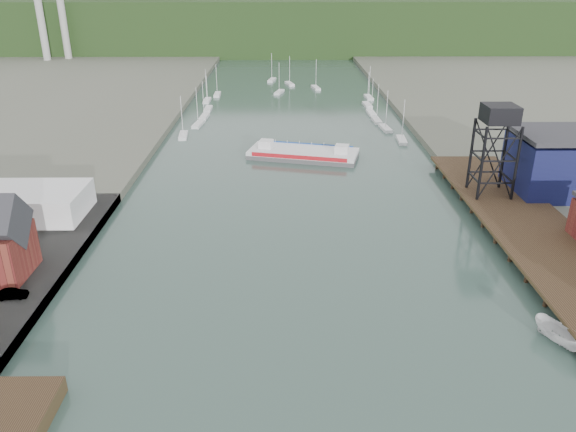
{
  "coord_description": "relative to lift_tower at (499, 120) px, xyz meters",
  "views": [
    {
      "loc": [
        -2.21,
        -36.18,
        38.86
      ],
      "look_at": [
        -1.35,
        43.74,
        4.0
      ],
      "focal_mm": 35.0,
      "sensor_mm": 36.0,
      "label": 1
    }
  ],
  "objects": [
    {
      "name": "lift_tower",
      "position": [
        0.0,
        0.0,
        0.0
      ],
      "size": [
        6.5,
        6.5,
        16.0
      ],
      "color": "black",
      "rests_on": "east_pier"
    },
    {
      "name": "marina_sailboats",
      "position": [
        -34.92,
        80.46,
        -15.3
      ],
      "size": [
        57.71,
        92.65,
        0.9
      ],
      "color": "silver",
      "rests_on": "ground"
    },
    {
      "name": "motorboat",
      "position": [
        -6.05,
        -41.8,
        -14.39
      ],
      "size": [
        4.8,
        6.95,
        2.51
      ],
      "primitive_type": "imported",
      "rotation": [
        0.0,
        0.0,
        0.4
      ],
      "color": "silver",
      "rests_on": "ground"
    },
    {
      "name": "east_pier",
      "position": [
        2.0,
        -13.0,
        -13.75
      ],
      "size": [
        14.0,
        70.0,
        2.45
      ],
      "color": "black",
      "rests_on": "ground"
    },
    {
      "name": "distant_hills",
      "position": [
        -38.98,
        243.35,
        -5.27
      ],
      "size": [
        500.0,
        120.0,
        80.0
      ],
      "color": "black",
      "rests_on": "ground"
    },
    {
      "name": "chain_ferry",
      "position": [
        -32.42,
        28.27,
        -14.64
      ],
      "size": [
        25.96,
        15.36,
        3.5
      ],
      "rotation": [
        0.0,
        0.0,
        -0.25
      ],
      "color": "#4B4B4D",
      "rests_on": "ground"
    },
    {
      "name": "blue_shed",
      "position": [
        15.0,
        2.0,
        -8.59
      ],
      "size": [
        20.5,
        14.5,
        11.3
      ],
      "color": "black",
      "rests_on": "east_land"
    },
    {
      "name": "white_shed",
      "position": [
        -79.0,
        -8.0,
        -11.8
      ],
      "size": [
        18.0,
        12.0,
        4.5
      ],
      "primitive_type": "cube",
      "color": "silver",
      "rests_on": "west_quay"
    },
    {
      "name": "car_west_b",
      "position": [
        -70.82,
        -34.0,
        -13.43
      ],
      "size": [
        3.89,
        1.81,
        1.23
      ],
      "primitive_type": "imported",
      "rotation": [
        0.0,
        0.0,
        1.71
      ],
      "color": "#999999",
      "rests_on": "west_quay"
    }
  ]
}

